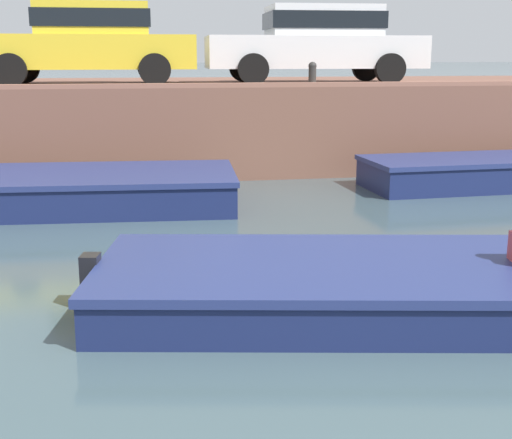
{
  "coord_description": "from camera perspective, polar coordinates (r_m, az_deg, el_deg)",
  "views": [
    {
      "loc": [
        -1.38,
        -0.63,
        2.25
      ],
      "look_at": [
        -0.53,
        4.21,
        1.11
      ],
      "focal_mm": 50.0,
      "sensor_mm": 36.0,
      "label": 1
    }
  ],
  "objects": [
    {
      "name": "boat_moored_west_navy",
      "position": [
        11.19,
        -18.38,
        2.16
      ],
      "size": [
        7.05,
        2.6,
        0.53
      ],
      "color": "navy",
      "rests_on": "ground"
    },
    {
      "name": "mooring_bollard_mid",
      "position": [
        13.34,
        4.53,
        11.59
      ],
      "size": [
        0.15,
        0.15,
        0.45
      ],
      "color": "#2D2B28",
      "rests_on": "far_quay_wall"
    },
    {
      "name": "car_left_inner_yellow",
      "position": [
        14.61,
        -13.27,
        13.8
      ],
      "size": [
        4.18,
        1.99,
        1.54
      ],
      "color": "yellow",
      "rests_on": "far_quay_wall"
    },
    {
      "name": "car_centre_white",
      "position": [
        15.08,
        4.92,
        14.06
      ],
      "size": [
        4.46,
        2.04,
        1.54
      ],
      "color": "white",
      "rests_on": "far_quay_wall"
    },
    {
      "name": "boat_moored_central_navy",
      "position": [
        13.16,
        18.97,
        3.66
      ],
      "size": [
        5.27,
        1.76,
        0.52
      ],
      "color": "navy",
      "rests_on": "ground"
    },
    {
      "name": "motorboat_passing",
      "position": [
        6.68,
        15.67,
        -5.13
      ],
      "size": [
        7.17,
        3.05,
        0.92
      ],
      "color": "navy",
      "rests_on": "ground"
    },
    {
      "name": "far_quay_wall",
      "position": [
        15.8,
        -4.93,
        7.89
      ],
      "size": [
        60.0,
        6.0,
        1.68
      ],
      "primitive_type": "cube",
      "color": "brown",
      "rests_on": "ground"
    },
    {
      "name": "ground_plane",
      "position": [
        7.16,
        1.68,
        -5.27
      ],
      "size": [
        400.0,
        400.0,
        0.0
      ],
      "primitive_type": "plane",
      "color": "#3D5156"
    },
    {
      "name": "far_wall_coping",
      "position": [
        12.88,
        -3.85,
        10.66
      ],
      "size": [
        60.0,
        0.24,
        0.08
      ],
      "primitive_type": "cube",
      "color": "#925F4C",
      "rests_on": "far_quay_wall"
    }
  ]
}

